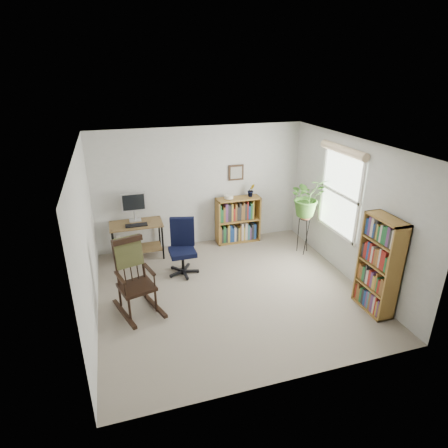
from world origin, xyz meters
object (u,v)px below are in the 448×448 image
object	(u,v)px
office_chair	(182,248)
low_bookshelf	(238,220)
rocking_chair	(136,278)
tall_bookshelf	(379,265)
desk	(138,240)

from	to	relation	value
office_chair	low_bookshelf	world-z (taller)	office_chair
rocking_chair	low_bookshelf	size ratio (longest dim) A/B	1.21
office_chair	low_bookshelf	bearing A→B (deg)	50.13
office_chair	tall_bookshelf	distance (m)	3.18
low_bookshelf	tall_bookshelf	bearing A→B (deg)	-67.73
office_chair	low_bookshelf	distance (m)	1.70
tall_bookshelf	desk	bearing A→B (deg)	139.63
desk	low_bookshelf	xyz separation A→B (m)	(2.07, 0.12, 0.13)
desk	office_chair	distance (m)	1.14
desk	rocking_chair	distance (m)	1.81
tall_bookshelf	low_bookshelf	bearing A→B (deg)	112.27
tall_bookshelf	rocking_chair	bearing A→B (deg)	164.05
desk	office_chair	size ratio (longest dim) A/B	0.96
desk	office_chair	world-z (taller)	office_chair
desk	rocking_chair	world-z (taller)	rocking_chair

